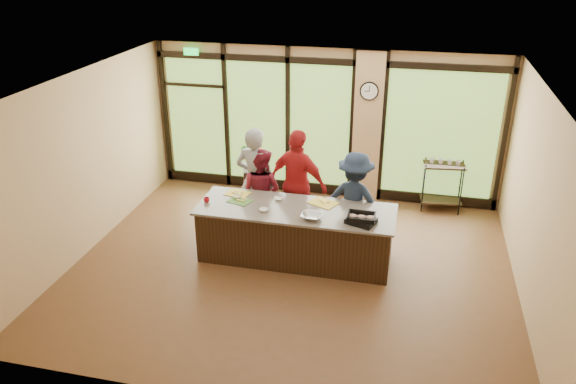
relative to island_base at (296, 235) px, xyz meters
The scene contains 25 objects.
floor 0.53m from the island_base, 90.00° to the right, with size 7.00×7.00×0.00m, color brown.
ceiling 2.58m from the island_base, 90.00° to the right, with size 7.00×7.00×0.00m, color white.
back_wall 2.90m from the island_base, 90.00° to the left, with size 7.00×7.00×0.00m, color tan.
left_wall 3.67m from the island_base, behind, with size 6.00×6.00×0.00m, color tan.
right_wall 3.67m from the island_base, ahead, with size 6.00×6.00×0.00m, color tan.
window_wall 2.83m from the island_base, 86.48° to the left, with size 6.90×0.12×3.00m.
island_base is the anchor object (origin of this frame).
countertop 0.46m from the island_base, ahead, with size 3.20×1.10×0.04m, color slate.
wall_clock 3.25m from the island_base, 71.68° to the left, with size 0.36×0.04×0.36m.
cook_left 1.33m from the island_base, 138.16° to the left, with size 0.72×0.47×1.96m, color gray.
cook_midleft 1.20m from the island_base, 134.49° to the left, with size 0.77×0.60×1.58m, color maroon.
cook_midright 1.03m from the island_base, 99.90° to the left, with size 1.14×0.47×1.95m, color #A6191B.
cook_right 1.18m from the island_base, 38.37° to the left, with size 1.09×0.63×1.69m, color #192338.
roasting_pan 1.22m from the island_base, 13.61° to the right, with size 0.42×0.33×0.07m, color black.
mixing_bowl 0.67m from the island_base, 43.33° to the right, with size 0.32×0.32×0.08m, color silver.
cutting_board_left 1.08m from the island_base, behind, with size 0.37×0.28×0.01m, color #467D2D.
cutting_board_center 1.23m from the island_base, 163.23° to the left, with size 0.39×0.29×0.01m, color yellow.
cutting_board_right 0.69m from the island_base, 36.49° to the left, with size 0.43×0.32×0.01m, color yellow.
prep_bowl_near 1.17m from the island_base, behind, with size 0.15×0.15×0.05m, color white.
prep_bowl_mid 0.72m from the island_base, 156.04° to the right, with size 0.14×0.14×0.04m, color white.
prep_bowl_far 0.66m from the island_base, 143.61° to the left, with size 0.13×0.13×0.03m, color white.
red_ramekin 1.57m from the island_base, behind, with size 0.10×0.10×0.08m, color red.
flower_stand 2.03m from the island_base, 125.35° to the left, with size 0.43×0.43×0.86m, color black.
flower_vase 2.10m from the island_base, 125.35° to the left, with size 0.24×0.24×0.25m, color olive.
bar_cart 3.42m from the island_base, 45.88° to the left, with size 0.81×0.53×1.05m.
Camera 1 is at (1.71, -7.61, 4.92)m, focal length 35.00 mm.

